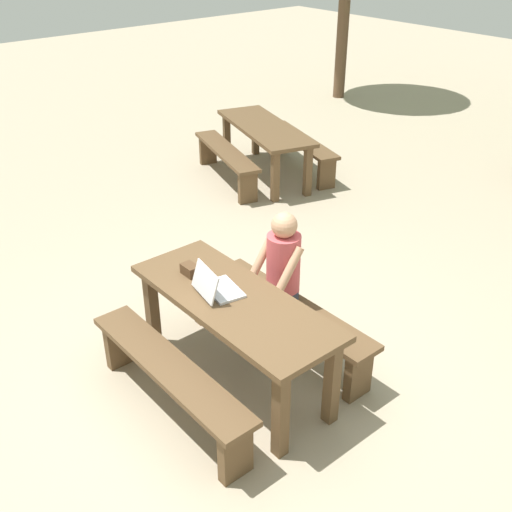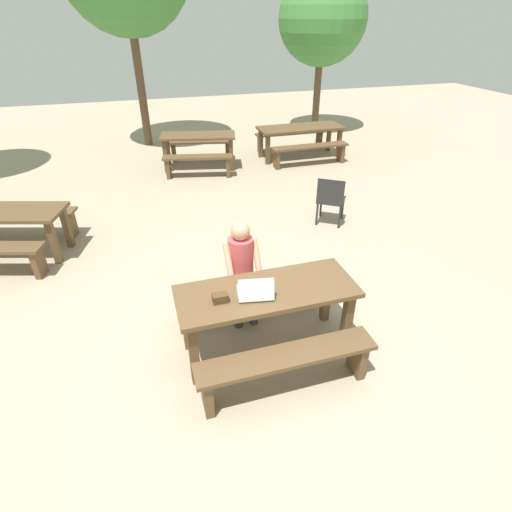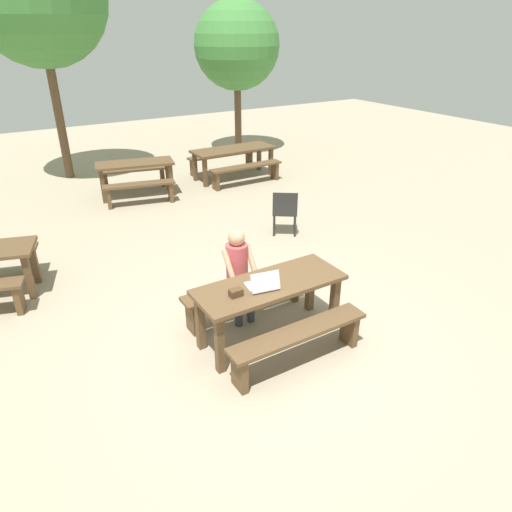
% 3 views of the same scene
% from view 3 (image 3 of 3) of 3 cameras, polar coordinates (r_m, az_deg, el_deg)
% --- Properties ---
extents(ground_plane, '(30.00, 30.00, 0.00)m').
position_cam_3_polar(ground_plane, '(5.82, 1.63, -9.91)').
color(ground_plane, tan).
extents(picnic_table_front, '(1.81, 0.69, 0.77)m').
position_cam_3_polar(picnic_table_front, '(5.46, 1.72, -4.48)').
color(picnic_table_front, brown).
rests_on(picnic_table_front, ground).
extents(bench_near, '(1.71, 0.30, 0.46)m').
position_cam_3_polar(bench_near, '(5.22, 5.29, -10.17)').
color(bench_near, brown).
rests_on(bench_near, ground).
extents(bench_far, '(1.71, 0.30, 0.46)m').
position_cam_3_polar(bench_far, '(6.05, -1.40, -4.42)').
color(bench_far, brown).
rests_on(bench_far, ground).
extents(laptop, '(0.39, 0.35, 0.23)m').
position_cam_3_polar(laptop, '(5.26, 0.82, -3.42)').
color(laptop, silver).
rests_on(laptop, picnic_table_front).
extents(small_pouch, '(0.15, 0.10, 0.09)m').
position_cam_3_polar(small_pouch, '(5.12, -2.50, -4.54)').
color(small_pouch, '#4C331E').
rests_on(small_pouch, picnic_table_front).
extents(person_seated, '(0.39, 0.40, 1.25)m').
position_cam_3_polar(person_seated, '(5.78, -2.15, -1.62)').
color(person_seated, '#333847').
rests_on(person_seated, ground).
extents(plastic_chair, '(0.61, 0.61, 0.84)m').
position_cam_3_polar(plastic_chair, '(8.40, 3.58, 5.54)').
color(plastic_chair, '#262626').
rests_on(plastic_chair, ground).
extents(picnic_table_mid, '(2.05, 0.77, 0.75)m').
position_cam_3_polar(picnic_table_mid, '(11.70, -2.82, 12.61)').
color(picnic_table_mid, brown).
rests_on(picnic_table_mid, ground).
extents(bench_mid_south, '(1.84, 0.30, 0.47)m').
position_cam_3_polar(bench_mid_south, '(11.24, -1.21, 10.55)').
color(bench_mid_south, brown).
rests_on(bench_mid_south, ground).
extents(bench_mid_north, '(1.84, 0.30, 0.47)m').
position_cam_3_polar(bench_mid_north, '(12.31, -4.23, 11.91)').
color(bench_mid_north, brown).
rests_on(bench_mid_north, ground).
extents(picnic_table_rear, '(1.76, 1.01, 0.77)m').
position_cam_3_polar(picnic_table_rear, '(10.69, -14.67, 10.40)').
color(picnic_table_rear, brown).
rests_on(picnic_table_rear, ground).
extents(bench_rear_south, '(1.52, 0.62, 0.47)m').
position_cam_3_polar(bench_rear_south, '(10.20, -14.16, 8.00)').
color(bench_rear_south, brown).
rests_on(bench_rear_south, ground).
extents(bench_rear_north, '(1.52, 0.62, 0.47)m').
position_cam_3_polar(bench_rear_north, '(11.33, -14.80, 9.76)').
color(bench_rear_north, brown).
rests_on(bench_rear_north, ground).
extents(tree_left, '(2.39, 2.39, 4.15)m').
position_cam_3_polar(tree_left, '(14.13, -2.38, 24.48)').
color(tree_left, brown).
rests_on(tree_left, ground).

